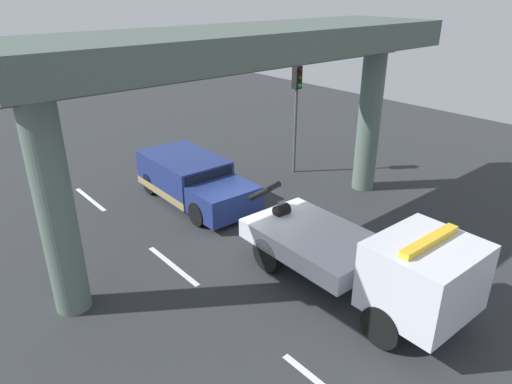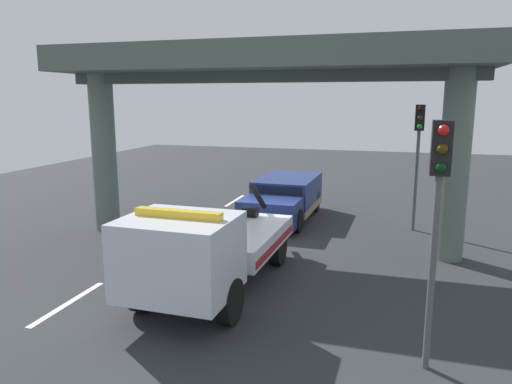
# 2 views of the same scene
# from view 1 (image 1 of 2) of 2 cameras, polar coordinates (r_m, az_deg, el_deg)

# --- Properties ---
(ground_plane) EXTENTS (60.00, 40.00, 0.10)m
(ground_plane) POSITION_cam_1_polar(r_m,az_deg,el_deg) (15.23, -0.56, -5.24)
(ground_plane) COLOR #2D3033
(lane_stripe_west) EXTENTS (2.60, 0.16, 0.01)m
(lane_stripe_west) POSITION_cam_1_polar(r_m,az_deg,el_deg) (18.64, -19.81, -0.84)
(lane_stripe_west) COLOR silver
(lane_stripe_west) RESTS_ON ground
(lane_stripe_mid) EXTENTS (2.60, 0.16, 0.01)m
(lane_stripe_mid) POSITION_cam_1_polar(r_m,az_deg,el_deg) (13.75, -10.26, -8.92)
(lane_stripe_mid) COLOR silver
(lane_stripe_mid) RESTS_ON ground
(tow_truck_white) EXTENTS (7.28, 2.53, 2.46)m
(tow_truck_white) POSITION_cam_1_polar(r_m,az_deg,el_deg) (11.88, 14.10, -8.20)
(tow_truck_white) COLOR silver
(tow_truck_white) RESTS_ON ground
(towed_van_green) EXTENTS (5.24, 2.31, 1.58)m
(towed_van_green) POSITION_cam_1_polar(r_m,az_deg,el_deg) (17.38, -7.88, 1.42)
(towed_van_green) COLOR navy
(towed_van_green) RESTS_ON ground
(overpass_structure) EXTENTS (3.60, 13.69, 6.38)m
(overpass_structure) POSITION_cam_1_polar(r_m,az_deg,el_deg) (13.43, -0.67, 15.65)
(overpass_structure) COLOR #596B60
(overpass_structure) RESTS_ON ground
(traffic_light_near) EXTENTS (0.39, 0.32, 4.52)m
(traffic_light_near) POSITION_cam_1_polar(r_m,az_deg,el_deg) (19.26, 5.05, 11.63)
(traffic_light_near) COLOR #515456
(traffic_light_near) RESTS_ON ground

